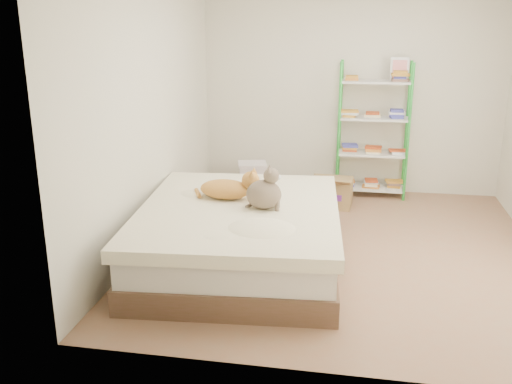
% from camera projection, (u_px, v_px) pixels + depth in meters
% --- Properties ---
extents(room, '(3.81, 4.21, 2.61)m').
position_uv_depth(room, '(346.00, 120.00, 5.29)').
color(room, '#8A6D52').
rests_on(room, ground).
extents(bed, '(1.96, 2.36, 0.57)m').
position_uv_depth(bed, '(240.00, 236.00, 5.25)').
color(bed, brown).
rests_on(bed, ground).
extents(orange_cat, '(0.59, 0.33, 0.23)m').
position_uv_depth(orange_cat, '(225.00, 187.00, 5.36)').
color(orange_cat, gold).
rests_on(orange_cat, bed).
extents(grey_cat, '(0.36, 0.31, 0.39)m').
position_uv_depth(grey_cat, '(264.00, 188.00, 5.05)').
color(grey_cat, '#72624C').
rests_on(grey_cat, bed).
extents(shelf_unit, '(0.88, 0.36, 1.74)m').
position_uv_depth(shelf_unit, '(373.00, 134.00, 7.16)').
color(shelf_unit, green).
rests_on(shelf_unit, ground).
extents(cardboard_box, '(0.51, 0.50, 0.39)m').
position_uv_depth(cardboard_box, '(331.00, 192.00, 6.92)').
color(cardboard_box, '#A37F4C').
rests_on(cardboard_box, ground).
extents(white_bin, '(0.42, 0.39, 0.42)m').
position_uv_depth(white_bin, '(252.00, 178.00, 7.37)').
color(white_bin, silver).
rests_on(white_bin, ground).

